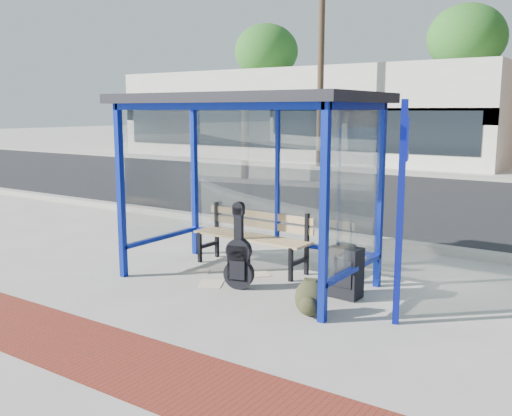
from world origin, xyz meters
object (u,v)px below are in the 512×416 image
Objects in this scene: bench at (254,234)px; guitar_bag at (239,259)px; suitcase at (345,272)px; backpack at (310,299)px.

bench is 1.02m from guitar_bag.
backpack is at bearing -88.96° from suitcase.
bench reaches higher than suitcase.
guitar_bag is 1.32m from suitcase.
guitar_bag is at bearing -63.61° from bench.
backpack is at bearing -35.70° from bench.
suitcase is (1.25, 0.43, -0.07)m from guitar_bag.
bench is 2.08m from backpack.
bench is at bearing 98.78° from guitar_bag.
bench reaches higher than backpack.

